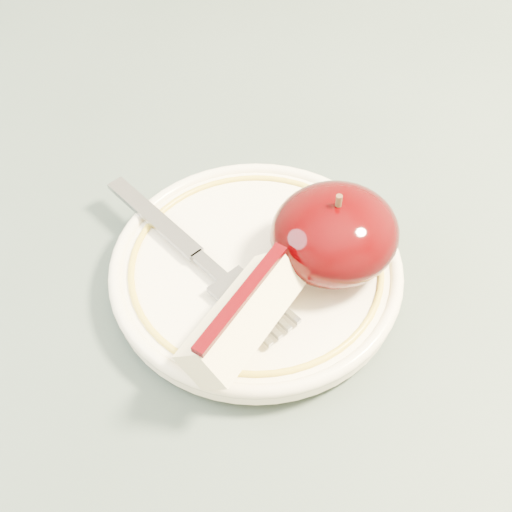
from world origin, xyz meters
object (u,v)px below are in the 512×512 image
plate (256,270)px  fork (198,256)px  apple_half (335,233)px  table (237,371)px

plate → fork: fork is taller
apple_half → fork: 0.09m
plate → fork: size_ratio=1.10×
apple_half → fork: apple_half is taller
table → fork: bearing=109.0°
plate → fork: 0.04m
plate → fork: (-0.03, 0.02, 0.01)m
plate → fork: bearing=143.8°
table → apple_half: apple_half is taller
fork → plate: bearing=-139.0°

